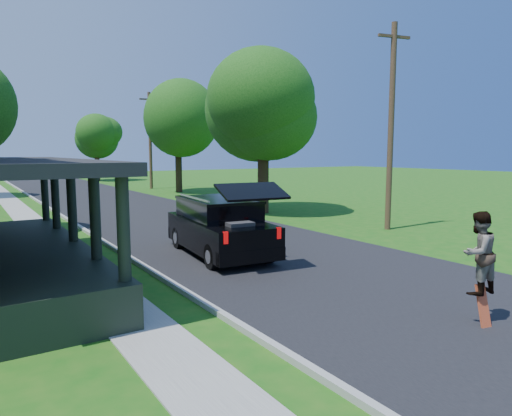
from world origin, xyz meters
TOP-DOWN VIEW (x-y plane):
  - ground at (0.00, 0.00)m, footprint 140.00×140.00m
  - street at (0.00, 20.00)m, footprint 8.00×120.00m
  - curb at (-4.05, 20.00)m, footprint 0.15×120.00m
  - sidewalk at (-5.60, 20.00)m, footprint 1.30×120.00m
  - black_suv at (-1.40, 5.77)m, footprint 2.55×5.44m
  - skateboarder at (-0.07, -2.10)m, footprint 0.80×0.63m
  - skateboard at (-0.07, -2.27)m, footprint 0.39×0.38m
  - tree_right_near at (5.47, 13.59)m, footprint 6.71×6.76m
  - tree_right_mid at (6.88, 28.19)m, footprint 6.13×5.96m
  - tree_right_far at (4.95, 46.84)m, footprint 6.39×6.08m
  - utility_pole_near at (7.00, 6.19)m, footprint 1.50×0.46m
  - utility_pole_far at (6.20, 32.69)m, footprint 1.70×0.32m

SIDE VIEW (x-z plane):
  - ground at x=0.00m, z-range 0.00..0.00m
  - street at x=0.00m, z-range -0.01..0.01m
  - curb at x=-4.05m, z-range -0.06..0.06m
  - sidewalk at x=-5.60m, z-range -0.01..0.01m
  - skateboard at x=-0.07m, z-range -0.09..0.76m
  - black_suv at x=-1.40m, z-range -0.29..2.16m
  - skateboarder at x=-0.07m, z-range 0.59..2.19m
  - utility_pole_near at x=7.00m, z-range 0.13..8.70m
  - utility_pole_far at x=6.20m, z-range 0.15..8.70m
  - tree_right_far at x=4.95m, z-range 1.37..9.30m
  - tree_right_near at x=5.47m, z-range 1.27..10.30m
  - tree_right_mid at x=6.88m, z-range 1.50..10.71m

